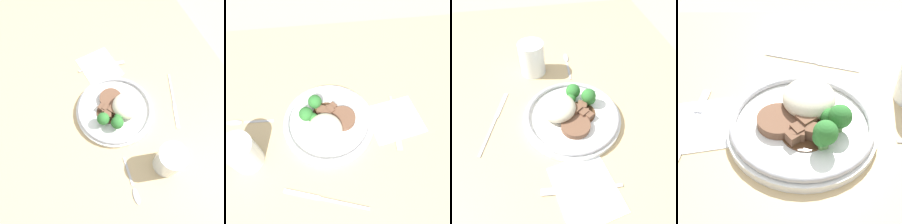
# 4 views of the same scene
# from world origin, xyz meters

# --- Properties ---
(ground_plane) EXTENTS (8.00, 8.00, 0.00)m
(ground_plane) POSITION_xyz_m (0.00, 0.00, 0.00)
(ground_plane) COLOR tan
(dining_table) EXTENTS (1.50, 0.95, 0.04)m
(dining_table) POSITION_xyz_m (0.00, 0.00, 0.02)
(dining_table) COLOR tan
(dining_table) RESTS_ON ground
(napkin) EXTENTS (0.18, 0.16, 0.00)m
(napkin) POSITION_xyz_m (-0.20, -0.00, 0.04)
(napkin) COLOR white
(napkin) RESTS_ON dining_table
(plate) EXTENTS (0.27, 0.27, 0.07)m
(plate) POSITION_xyz_m (0.01, -0.01, 0.06)
(plate) COLOR white
(plate) RESTS_ON dining_table
(juice_glass) EXTENTS (0.08, 0.08, 0.11)m
(juice_glass) POSITION_xyz_m (0.24, 0.08, 0.09)
(juice_glass) COLOR yellow
(juice_glass) RESTS_ON dining_table
(fork) EXTENTS (0.03, 0.19, 0.00)m
(fork) POSITION_xyz_m (-0.19, 0.03, 0.04)
(fork) COLOR #ADADB2
(fork) RESTS_ON napkin
(knife) EXTENTS (0.22, 0.08, 0.00)m
(knife) POSITION_xyz_m (0.04, 0.21, 0.04)
(knife) COLOR #ADADB2
(knife) RESTS_ON dining_table
(spoon) EXTENTS (0.15, 0.02, 0.01)m
(spoon) POSITION_xyz_m (0.28, -0.04, 0.04)
(spoon) COLOR #ADADB2
(spoon) RESTS_ON dining_table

